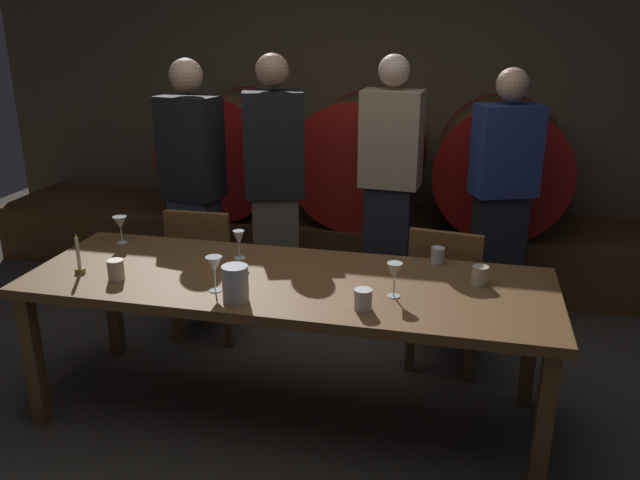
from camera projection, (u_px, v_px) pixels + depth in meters
name	position (u px, v px, depth m)	size (l,w,h in m)	color
ground_plane	(286.00, 420.00, 3.37)	(8.69, 8.69, 0.00)	#3F3A33
back_wall	(372.00, 100.00, 5.43)	(6.68, 0.24, 2.62)	brown
barrel_shelf	(358.00, 243.00, 5.28)	(6.02, 0.90, 0.46)	brown
wine_barrel_left	(232.00, 152.00, 5.27)	(0.96, 0.83, 0.96)	brown
wine_barrel_center	(361.00, 158.00, 5.05)	(0.96, 0.83, 0.96)	brown
wine_barrel_right	(500.00, 165.00, 4.82)	(0.96, 0.83, 0.96)	brown
dining_table	(288.00, 291.00, 3.21)	(2.58, 0.88, 0.76)	brown
chair_left	(206.00, 267.00, 4.08)	(0.41, 0.41, 0.88)	brown
chair_right	(446.00, 292.00, 3.72)	(0.45, 0.45, 0.88)	brown
guest_far_left	(193.00, 189.00, 4.30)	(0.42, 0.31, 1.73)	#33384C
guest_center_left	(275.00, 188.00, 4.26)	(0.43, 0.34, 1.76)	brown
guest_center_right	(390.00, 190.00, 4.25)	(0.40, 0.27, 1.76)	black
guest_far_right	(501.00, 202.00, 4.10)	(0.44, 0.36, 1.69)	black
candle_center	(79.00, 262.00, 3.24)	(0.05, 0.05, 0.21)	olive
pitcher	(235.00, 284.00, 2.92)	(0.12, 0.12, 0.17)	silver
wine_glass_far_left	(120.00, 224.00, 3.65)	(0.08, 0.08, 0.16)	silver
wine_glass_center_left	(239.00, 239.00, 3.42)	(0.06, 0.06, 0.15)	white
wine_glass_center_right	(214.00, 266.00, 3.01)	(0.08, 0.08, 0.17)	white
wine_glass_far_right	(395.00, 272.00, 2.95)	(0.07, 0.07, 0.16)	silver
cup_far_left	(116.00, 270.00, 3.16)	(0.08, 0.08, 0.10)	beige
cup_center_left	(363.00, 299.00, 2.84)	(0.08, 0.08, 0.09)	white
cup_center_right	(438.00, 255.00, 3.37)	(0.07, 0.07, 0.08)	silver
cup_far_right	(480.00, 275.00, 3.11)	(0.08, 0.08, 0.09)	beige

